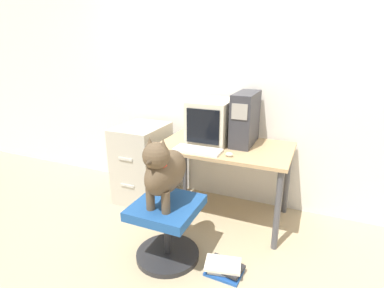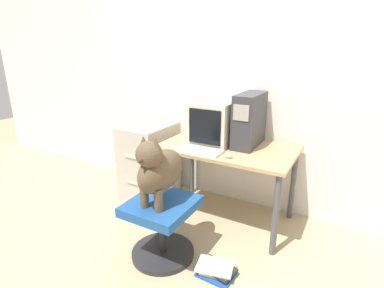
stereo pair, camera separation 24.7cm
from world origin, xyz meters
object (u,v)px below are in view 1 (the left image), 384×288
keyboard (198,150)px  crt_monitor (212,121)px  office_chair (167,226)px  filing_cabinet (143,163)px  book_stack_floor (224,268)px  pc_tower (245,119)px  dog (164,170)px

keyboard → crt_monitor: bearing=89.7°
crt_monitor → office_chair: size_ratio=0.94×
crt_monitor → filing_cabinet: bearing=-175.7°
keyboard → book_stack_floor: size_ratio=1.36×
pc_tower → keyboard: (-0.31, -0.38, -0.22)m
filing_cabinet → pc_tower: bearing=5.4°
crt_monitor → pc_tower: pc_tower is taller
pc_tower → book_stack_floor: size_ratio=1.58×
pc_tower → keyboard: bearing=-128.9°
crt_monitor → book_stack_floor: bearing=-63.5°
office_chair → book_stack_floor: bearing=1.3°
keyboard → book_stack_floor: (0.41, -0.49, -0.70)m
book_stack_floor → filing_cabinet: bearing=146.5°
filing_cabinet → dog: bearing=-48.5°
office_chair → book_stack_floor: (0.46, 0.01, -0.24)m
crt_monitor → pc_tower: bearing=8.0°
crt_monitor → pc_tower: (0.30, 0.04, 0.04)m
crt_monitor → office_chair: bearing=-93.2°
filing_cabinet → book_stack_floor: size_ratio=2.69×
keyboard → book_stack_floor: 0.94m
dog → pc_tower: bearing=68.6°
crt_monitor → keyboard: (-0.00, -0.34, -0.18)m
pc_tower → dog: bearing=-111.4°
pc_tower → filing_cabinet: (-1.05, -0.10, -0.56)m
book_stack_floor → dog: bearing=-176.5°
crt_monitor → book_stack_floor: (0.41, -0.82, -0.88)m
pc_tower → crt_monitor: bearing=-172.0°
office_chair → book_stack_floor: office_chair is taller
keyboard → dog: (-0.04, -0.52, 0.01)m
keyboard → pc_tower: bearing=51.1°
office_chair → filing_cabinet: size_ratio=0.62×
office_chair → dog: (0.00, -0.02, 0.47)m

